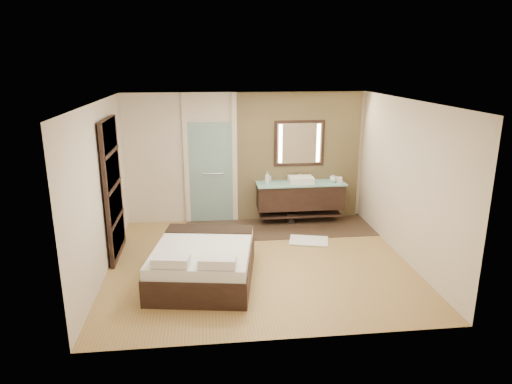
{
  "coord_description": "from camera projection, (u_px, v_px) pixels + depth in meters",
  "views": [
    {
      "loc": [
        -0.86,
        -7.07,
        3.3
      ],
      "look_at": [
        0.01,
        0.6,
        1.07
      ],
      "focal_mm": 32.0,
      "sensor_mm": 36.0,
      "label": 1
    }
  ],
  "objects": [
    {
      "name": "floor",
      "position": [
        259.0,
        262.0,
        7.76
      ],
      "size": [
        5.0,
        5.0,
        0.0
      ],
      "primitive_type": "plane",
      "color": "olive",
      "rests_on": "ground"
    },
    {
      "name": "waste_bin",
      "position": [
        291.0,
        218.0,
        9.59
      ],
      "size": [
        0.23,
        0.23,
        0.23
      ],
      "primitive_type": "cylinder",
      "rotation": [
        0.0,
        0.0,
        -0.32
      ],
      "color": "black",
      "rests_on": "floor"
    },
    {
      "name": "soap_bottle_b",
      "position": [
        269.0,
        178.0,
        9.48
      ],
      "size": [
        0.11,
        0.11,
        0.18
      ],
      "primitive_type": "imported",
      "rotation": [
        0.0,
        0.0,
        -0.36
      ],
      "color": "#B2B2B2",
      "rests_on": "vanity"
    },
    {
      "name": "stone_wall",
      "position": [
        298.0,
        157.0,
        9.62
      ],
      "size": [
        2.6,
        0.08,
        2.7
      ],
      "primitive_type": "cube",
      "color": "tan",
      "rests_on": "floor"
    },
    {
      "name": "vanity",
      "position": [
        300.0,
        196.0,
        9.55
      ],
      "size": [
        1.85,
        0.55,
        0.88
      ],
      "color": "black",
      "rests_on": "stone_wall"
    },
    {
      "name": "soap_bottle_c",
      "position": [
        333.0,
        179.0,
        9.47
      ],
      "size": [
        0.16,
        0.16,
        0.16
      ],
      "primitive_type": "imported",
      "rotation": [
        0.0,
        0.0,
        -0.4
      ],
      "color": "#ACD8D7",
      "rests_on": "vanity"
    },
    {
      "name": "shoji_partition",
      "position": [
        113.0,
        189.0,
        7.73
      ],
      "size": [
        0.06,
        1.2,
        2.4
      ],
      "color": "black",
      "rests_on": "floor"
    },
    {
      "name": "tissue_box",
      "position": [
        339.0,
        180.0,
        9.51
      ],
      "size": [
        0.13,
        0.13,
        0.1
      ],
      "primitive_type": "cube",
      "rotation": [
        0.0,
        0.0,
        -0.13
      ],
      "color": "white",
      "rests_on": "vanity"
    },
    {
      "name": "cup",
      "position": [
        333.0,
        179.0,
        9.58
      ],
      "size": [
        0.18,
        0.18,
        0.11
      ],
      "primitive_type": "imported",
      "rotation": [
        0.0,
        0.0,
        -0.41
      ],
      "color": "white",
      "rests_on": "vanity"
    },
    {
      "name": "frosted_door",
      "position": [
        211.0,
        169.0,
        9.46
      ],
      "size": [
        1.1,
        0.12,
        2.7
      ],
      "color": "#BBECE4",
      "rests_on": "floor"
    },
    {
      "name": "bath_mat",
      "position": [
        309.0,
        241.0,
        8.65
      ],
      "size": [
        0.82,
        0.67,
        0.02
      ],
      "primitive_type": "cube",
      "rotation": [
        0.0,
        0.0,
        -0.26
      ],
      "color": "white",
      "rests_on": "floor"
    },
    {
      "name": "soap_bottle_a",
      "position": [
        267.0,
        178.0,
        9.37
      ],
      "size": [
        0.12,
        0.12,
        0.25
      ],
      "primitive_type": "imported",
      "rotation": [
        0.0,
        0.0,
        0.29
      ],
      "color": "silver",
      "rests_on": "vanity"
    },
    {
      "name": "bed",
      "position": [
        204.0,
        262.0,
        7.07
      ],
      "size": [
        1.76,
        2.06,
        0.71
      ],
      "rotation": [
        0.0,
        0.0,
        -0.16
      ],
      "color": "black",
      "rests_on": "floor"
    },
    {
      "name": "mirror_unit",
      "position": [
        299.0,
        143.0,
        9.48
      ],
      "size": [
        1.06,
        0.04,
        0.96
      ],
      "color": "black",
      "rests_on": "stone_wall"
    },
    {
      "name": "tile_strip",
      "position": [
        279.0,
        228.0,
        9.35
      ],
      "size": [
        3.8,
        1.3,
        0.01
      ],
      "primitive_type": "cube",
      "color": "#33281B",
      "rests_on": "floor"
    }
  ]
}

